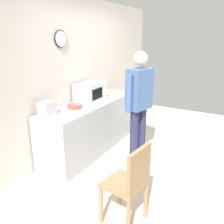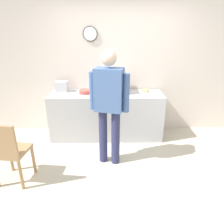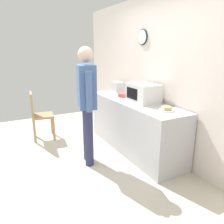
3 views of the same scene
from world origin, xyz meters
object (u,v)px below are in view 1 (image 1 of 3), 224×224
Objects in this scene: salad_bowl at (75,106)px; person_standing at (139,100)px; microwave at (90,92)px; fork_utensil at (67,114)px; wooden_chair at (130,182)px; toaster at (47,108)px; spoon_utensil at (105,91)px; sandwich_plate at (109,92)px.

person_standing is (0.45, -0.90, 0.12)m from salad_bowl.
fork_utensil is (-0.82, -0.16, -0.15)m from microwave.
microwave is 2.09m from wooden_chair.
toaster reaches higher than spoon_utensil.
wooden_chair reaches higher than fork_utensil.
fork_utensil is (-1.43, -0.13, -0.02)m from sandwich_plate.
fork_utensil is at bearing 65.99° from wooden_chair.
person_standing is (-0.68, -0.93, 0.13)m from sandwich_plate.
spoon_utensil is at bearing 55.44° from sandwich_plate.
fork_utensil is 1.47m from wooden_chair.
sandwich_plate is at bearing -3.57° from toaster.
spoon_utensil is (1.72, 0.08, -0.10)m from toaster.
fork_utensil is (-0.30, -0.10, -0.03)m from salad_bowl.
fork_utensil is 1.58m from spoon_utensil.
microwave reaches higher than spoon_utensil.
microwave is 2.19× the size of sandwich_plate.
salad_bowl is 1.37× the size of spoon_utensil.
spoon_utensil is 0.10× the size of person_standing.
spoon_utensil is (0.12, 0.18, -0.02)m from sandwich_plate.
person_standing is at bearing -94.35° from microwave.
person_standing reaches higher than spoon_utensil.
wooden_chair is at bearing -144.54° from sandwich_plate.
microwave is 0.97m from person_standing.
wooden_chair is at bearing -122.12° from salad_bowl.
toaster is (-0.99, 0.07, -0.05)m from microwave.
person_standing reaches higher than microwave.
toaster is at bearing 125.97° from fork_utensil.
person_standing reaches higher than salad_bowl.
toaster is 0.30m from fork_utensil.
salad_bowl is 0.49m from toaster.
wooden_chair is (-1.40, -1.46, -0.51)m from microwave.
toaster reaches higher than salad_bowl.
person_standing is (-0.80, -1.11, 0.15)m from spoon_utensil.
sandwich_plate reaches higher than fork_utensil.
fork_utensil is 0.10× the size of person_standing.
person_standing is at bearing -125.82° from spoon_utensil.
wooden_chair is (-0.88, -1.40, -0.39)m from salad_bowl.
microwave is 0.99m from toaster.
fork_utensil is at bearing -54.03° from toaster.
spoon_utensil is at bearing 11.45° from microwave.
microwave reaches higher than fork_utensil.
sandwich_plate is 0.98× the size of salad_bowl.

